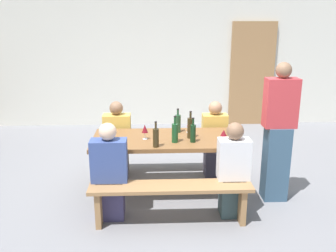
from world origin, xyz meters
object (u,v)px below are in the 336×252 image
wine_bottle_3 (175,132)px  seated_guest_far_1 (214,141)px  seated_guest_near_0 (110,174)px  seated_guest_far_0 (118,142)px  wine_glass_0 (145,129)px  seated_guest_near_1 (233,172)px  wine_bottle_4 (190,128)px  bench_near (171,194)px  standing_host (278,136)px  wine_bottle_2 (193,133)px  bench_far (166,149)px  wine_glass_1 (189,123)px  wine_bottle_0 (156,137)px  wooden_door (252,74)px  wine_bottle_1 (178,123)px  wine_glass_2 (224,133)px  tasting_table (168,144)px

wine_bottle_3 → seated_guest_far_1: size_ratio=0.30×
seated_guest_near_0 → seated_guest_far_1: bearing=-49.9°
wine_bottle_3 → seated_guest_far_0: size_ratio=0.30×
wine_glass_0 → seated_guest_near_1: 1.17m
wine_bottle_3 → wine_bottle_4: 0.25m
seated_guest_far_0 → wine_bottle_3: bearing=45.6°
wine_bottle_3 → seated_guest_far_0: seated_guest_far_0 is taller
bench_near → seated_guest_far_0: size_ratio=1.61×
standing_host → wine_bottle_3: bearing=-0.5°
wine_bottle_2 → wine_glass_0: bearing=166.9°
bench_far → wine_bottle_2: wine_bottle_2 is taller
wine_glass_1 → wine_bottle_4: bearing=-91.0°
wine_bottle_0 → wine_bottle_4: size_ratio=0.89×
seated_guest_near_0 → wooden_door: bearing=-34.1°
wine_bottle_0 → seated_guest_far_0: (-0.52, 0.89, -0.35)m
seated_guest_near_0 → standing_host: bearing=-79.1°
wooden_door → wine_bottle_4: 3.57m
wooden_door → bench_near: bearing=-115.6°
wine_bottle_2 → wine_bottle_4: wine_bottle_4 is taller
bench_near → wine_bottle_4: (0.27, 0.69, 0.53)m
bench_near → seated_guest_near_1: bearing=12.1°
bench_near → wine_bottle_1: bearing=81.8°
seated_guest_near_1 → wine_bottle_1: bearing=35.6°
bench_near → wine_glass_1: wine_glass_1 is taller
wine_glass_1 → seated_guest_far_1: (0.40, 0.36, -0.36)m
wine_bottle_0 → wine_glass_0: bearing=114.5°
wine_bottle_4 → seated_guest_far_1: 0.80m
seated_guest_far_1 → wooden_door: bearing=155.5°
wine_glass_0 → wine_bottle_1: bearing=33.0°
wine_bottle_1 → seated_guest_far_0: (-0.81, 0.34, -0.36)m
bench_far → wine_bottle_0: bearing=-98.3°
wine_glass_0 → wine_glass_2: size_ratio=1.18×
wine_glass_0 → standing_host: bearing=-5.0°
wine_bottle_2 → wine_glass_1: size_ratio=1.70×
wine_glass_0 → seated_guest_far_1: seated_guest_far_1 is taller
wooden_door → wine_bottle_0: (-2.01, -3.50, -0.18)m
wine_bottle_1 → wine_glass_2: (0.51, -0.43, -0.01)m
wooden_door → tasting_table: bearing=-120.4°
bench_near → tasting_table: bearing=90.0°
wooden_door → bench_far: bearing=-127.1°
bench_near → wine_bottle_1: wine_bottle_1 is taller
wine_bottle_3 → wine_glass_0: (-0.36, 0.13, 0.01)m
wine_bottle_2 → seated_guest_far_0: size_ratio=0.27×
wine_bottle_3 → wine_bottle_4: bearing=38.3°
wooden_door → wine_glass_1: bearing=-118.1°
tasting_table → seated_guest_far_0: 0.89m
wine_bottle_1 → wine_bottle_4: wine_bottle_4 is taller
bench_far → wine_glass_2: size_ratio=11.22×
seated_guest_near_0 → seated_guest_near_1: 1.36m
tasting_table → bench_near: 0.78m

